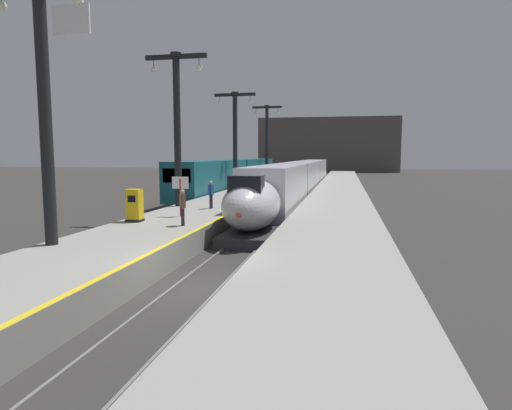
# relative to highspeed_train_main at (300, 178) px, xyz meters

# --- Properties ---
(ground_plane) EXTENTS (260.00, 260.00, 0.00)m
(ground_plane) POSITION_rel_highspeed_train_main_xyz_m (0.00, -32.88, -1.96)
(ground_plane) COLOR #33302D
(platform_left) EXTENTS (4.80, 110.00, 1.05)m
(platform_left) POSITION_rel_highspeed_train_main_xyz_m (-4.05, -8.13, -1.44)
(platform_left) COLOR gray
(platform_left) RESTS_ON ground
(platform_right) EXTENTS (4.80, 110.00, 1.05)m
(platform_right) POSITION_rel_highspeed_train_main_xyz_m (4.05, -8.13, -1.44)
(platform_right) COLOR gray
(platform_right) RESTS_ON ground
(platform_left_safety_stripe) EXTENTS (0.20, 107.80, 0.01)m
(platform_left_safety_stripe) POSITION_rel_highspeed_train_main_xyz_m (-1.77, -8.13, -0.91)
(platform_left_safety_stripe) COLOR yellow
(platform_left_safety_stripe) RESTS_ON platform_left
(rail_main_left) EXTENTS (0.08, 110.00, 0.12)m
(rail_main_left) POSITION_rel_highspeed_train_main_xyz_m (-0.75, -5.38, -1.90)
(rail_main_left) COLOR slate
(rail_main_left) RESTS_ON ground
(rail_main_right) EXTENTS (0.08, 110.00, 0.12)m
(rail_main_right) POSITION_rel_highspeed_train_main_xyz_m (0.75, -5.38, -1.90)
(rail_main_right) COLOR slate
(rail_main_right) RESTS_ON ground
(rail_secondary_left) EXTENTS (0.08, 110.00, 0.12)m
(rail_secondary_left) POSITION_rel_highspeed_train_main_xyz_m (-8.85, -5.38, -1.90)
(rail_secondary_left) COLOR slate
(rail_secondary_left) RESTS_ON ground
(rail_secondary_right) EXTENTS (0.08, 110.00, 0.12)m
(rail_secondary_right) POSITION_rel_highspeed_train_main_xyz_m (-7.35, -5.38, -1.90)
(rail_secondary_right) COLOR slate
(rail_secondary_right) RESTS_ON ground
(highspeed_train_main) EXTENTS (2.92, 55.94, 3.60)m
(highspeed_train_main) POSITION_rel_highspeed_train_main_xyz_m (0.00, 0.00, 0.00)
(highspeed_train_main) COLOR silver
(highspeed_train_main) RESTS_ON ground
(regional_train_adjacent) EXTENTS (2.85, 36.60, 3.80)m
(regional_train_adjacent) POSITION_rel_highspeed_train_main_xyz_m (-8.10, 4.04, 0.17)
(regional_train_adjacent) COLOR #145660
(regional_train_adjacent) RESTS_ON ground
(station_column_near) EXTENTS (4.00, 0.68, 9.41)m
(station_column_near) POSITION_rel_highspeed_train_main_xyz_m (-5.84, -31.92, 4.83)
(station_column_near) COLOR black
(station_column_near) RESTS_ON platform_left
(station_column_mid) EXTENTS (4.00, 0.68, 9.60)m
(station_column_mid) POSITION_rel_highspeed_train_main_xyz_m (-5.90, -19.35, 4.83)
(station_column_mid) COLOR black
(station_column_mid) RESTS_ON platform_left
(station_column_far) EXTENTS (4.00, 0.68, 9.25)m
(station_column_far) POSITION_rel_highspeed_train_main_xyz_m (-5.90, -4.41, 4.65)
(station_column_far) COLOR black
(station_column_far) RESTS_ON platform_left
(station_column_distant) EXTENTS (4.00, 0.68, 9.91)m
(station_column_distant) POSITION_rel_highspeed_train_main_xyz_m (-5.90, 13.13, 5.00)
(station_column_distant) COLOR black
(station_column_distant) RESTS_ON platform_left
(passenger_near_edge) EXTENTS (0.56, 0.30, 1.69)m
(passenger_near_edge) POSITION_rel_highspeed_train_main_xyz_m (-3.19, -14.79, 0.08)
(passenger_near_edge) COLOR #23232D
(passenger_near_edge) RESTS_ON platform_left
(passenger_mid_platform) EXTENTS (0.28, 0.56, 1.69)m
(passenger_mid_platform) POSITION_rel_highspeed_train_main_xyz_m (-3.45, -20.24, 0.08)
(passenger_mid_platform) COLOR #23232D
(passenger_mid_platform) RESTS_ON platform_left
(passenger_far_waiting) EXTENTS (0.39, 0.50, 1.69)m
(passenger_far_waiting) POSITION_rel_highspeed_train_main_xyz_m (-2.76, -26.85, 0.08)
(passenger_far_waiting) COLOR #23232D
(passenger_far_waiting) RESTS_ON platform_left
(rolling_suitcase) EXTENTS (0.40, 0.22, 0.98)m
(rolling_suitcase) POSITION_rel_highspeed_train_main_xyz_m (-2.28, -15.19, -0.61)
(rolling_suitcase) COLOR maroon
(rolling_suitcase) RESTS_ON platform_left
(ticket_machine_yellow) EXTENTS (0.76, 0.62, 1.60)m
(ticket_machine_yellow) POSITION_rel_highspeed_train_main_xyz_m (-5.55, -26.11, -0.17)
(ticket_machine_yellow) COLOR yellow
(ticket_machine_yellow) RESTS_ON platform_left
(departure_info_board) EXTENTS (0.90, 0.10, 2.12)m
(departure_info_board) POSITION_rel_highspeed_train_main_xyz_m (-4.02, -23.85, 0.59)
(departure_info_board) COLOR maroon
(departure_info_board) RESTS_ON platform_left
(terminus_back_wall) EXTENTS (36.00, 2.00, 14.00)m
(terminus_back_wall) POSITION_rel_highspeed_train_main_xyz_m (0.00, 69.12, 5.04)
(terminus_back_wall) COLOR #4C4742
(terminus_back_wall) RESTS_ON ground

